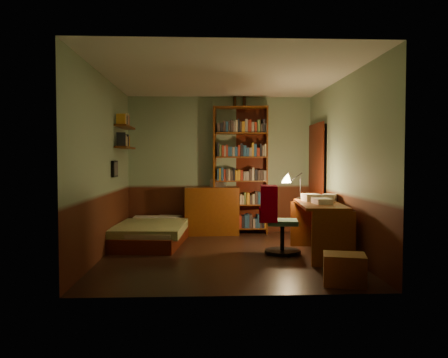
{
  "coord_description": "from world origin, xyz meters",
  "views": [
    {
      "loc": [
        -0.29,
        -6.38,
        1.37
      ],
      "look_at": [
        0.0,
        0.25,
        1.1
      ],
      "focal_mm": 35.0,
      "sensor_mm": 36.0,
      "label": 1
    }
  ],
  "objects_px": {
    "bed": "(152,225)",
    "office_chair": "(282,222)",
    "desk": "(319,229)",
    "bookshelf": "(241,170)",
    "cardboard_box_b": "(341,262)",
    "dresser": "(212,211)",
    "mini_stereo": "(218,183)",
    "cardboard_box_a": "(344,269)",
    "desk_lamp": "(300,179)"
  },
  "relations": [
    {
      "from": "bookshelf",
      "to": "cardboard_box_b",
      "type": "distance_m",
      "value": 3.23
    },
    {
      "from": "desk",
      "to": "office_chair",
      "type": "xyz_separation_m",
      "value": [
        -0.52,
        0.15,
        0.08
      ]
    },
    {
      "from": "mini_stereo",
      "to": "office_chair",
      "type": "xyz_separation_m",
      "value": [
        0.89,
        -1.9,
        -0.49
      ]
    },
    {
      "from": "desk",
      "to": "office_chair",
      "type": "bearing_deg",
      "value": 169.22
    },
    {
      "from": "desk",
      "to": "cardboard_box_b",
      "type": "bearing_deg",
      "value": -81.63
    },
    {
      "from": "desk_lamp",
      "to": "cardboard_box_b",
      "type": "bearing_deg",
      "value": -87.52
    },
    {
      "from": "desk_lamp",
      "to": "office_chair",
      "type": "distance_m",
      "value": 0.93
    },
    {
      "from": "bed",
      "to": "office_chair",
      "type": "height_order",
      "value": "office_chair"
    },
    {
      "from": "desk_lamp",
      "to": "mini_stereo",
      "type": "bearing_deg",
      "value": 130.18
    },
    {
      "from": "mini_stereo",
      "to": "bookshelf",
      "type": "height_order",
      "value": "bookshelf"
    },
    {
      "from": "desk_lamp",
      "to": "cardboard_box_b",
      "type": "height_order",
      "value": "desk_lamp"
    },
    {
      "from": "office_chair",
      "to": "bed",
      "type": "bearing_deg",
      "value": 161.64
    },
    {
      "from": "bed",
      "to": "cardboard_box_a",
      "type": "relative_size",
      "value": 4.29
    },
    {
      "from": "dresser",
      "to": "desk_lamp",
      "type": "distance_m",
      "value": 1.96
    },
    {
      "from": "desk",
      "to": "cardboard_box_a",
      "type": "bearing_deg",
      "value": -89.13
    },
    {
      "from": "cardboard_box_a",
      "to": "cardboard_box_b",
      "type": "relative_size",
      "value": 1.52
    },
    {
      "from": "bed",
      "to": "bookshelf",
      "type": "height_order",
      "value": "bookshelf"
    },
    {
      "from": "bed",
      "to": "cardboard_box_a",
      "type": "xyz_separation_m",
      "value": [
        2.45,
        -2.61,
        -0.12
      ]
    },
    {
      "from": "bookshelf",
      "to": "dresser",
      "type": "bearing_deg",
      "value": -164.04
    },
    {
      "from": "bookshelf",
      "to": "cardboard_box_a",
      "type": "distance_m",
      "value": 3.74
    },
    {
      "from": "bed",
      "to": "cardboard_box_b",
      "type": "bearing_deg",
      "value": -30.63
    },
    {
      "from": "bookshelf",
      "to": "desk_lamp",
      "type": "xyz_separation_m",
      "value": [
        0.85,
        -1.29,
        -0.11
      ]
    },
    {
      "from": "bookshelf",
      "to": "desk_lamp",
      "type": "height_order",
      "value": "bookshelf"
    },
    {
      "from": "cardboard_box_a",
      "to": "dresser",
      "type": "bearing_deg",
      "value": 112.64
    },
    {
      "from": "dresser",
      "to": "bed",
      "type": "bearing_deg",
      "value": -143.02
    },
    {
      "from": "dresser",
      "to": "mini_stereo",
      "type": "distance_m",
      "value": 0.55
    },
    {
      "from": "desk",
      "to": "bookshelf",
      "type": "bearing_deg",
      "value": 121.15
    },
    {
      "from": "bed",
      "to": "office_chair",
      "type": "relative_size",
      "value": 2.09
    },
    {
      "from": "desk_lamp",
      "to": "cardboard_box_b",
      "type": "distance_m",
      "value": 1.87
    },
    {
      "from": "dresser",
      "to": "cardboard_box_a",
      "type": "xyz_separation_m",
      "value": [
        1.42,
        -3.41,
        -0.27
      ]
    },
    {
      "from": "desk",
      "to": "bed",
      "type": "bearing_deg",
      "value": 161.59
    },
    {
      "from": "mini_stereo",
      "to": "office_chair",
      "type": "bearing_deg",
      "value": -49.08
    },
    {
      "from": "office_chair",
      "to": "cardboard_box_b",
      "type": "bearing_deg",
      "value": -53.8
    },
    {
      "from": "cardboard_box_a",
      "to": "office_chair",
      "type": "bearing_deg",
      "value": 103.87
    },
    {
      "from": "mini_stereo",
      "to": "cardboard_box_a",
      "type": "distance_m",
      "value": 3.84
    },
    {
      "from": "dresser",
      "to": "desk",
      "type": "xyz_separation_m",
      "value": [
        1.53,
        -1.92,
        -0.06
      ]
    },
    {
      "from": "desk_lamp",
      "to": "desk",
      "type": "bearing_deg",
      "value": -83.88
    },
    {
      "from": "mini_stereo",
      "to": "cardboard_box_a",
      "type": "relative_size",
      "value": 0.6
    },
    {
      "from": "bed",
      "to": "desk",
      "type": "xyz_separation_m",
      "value": [
        2.56,
        -1.12,
        0.09
      ]
    },
    {
      "from": "mini_stereo",
      "to": "desk_lamp",
      "type": "xyz_separation_m",
      "value": [
        1.28,
        -1.33,
        0.13
      ]
    },
    {
      "from": "mini_stereo",
      "to": "cardboard_box_b",
      "type": "bearing_deg",
      "value": -47.64
    },
    {
      "from": "cardboard_box_b",
      "to": "desk",
      "type": "bearing_deg",
      "value": 93.16
    },
    {
      "from": "bookshelf",
      "to": "cardboard_box_a",
      "type": "height_order",
      "value": "bookshelf"
    },
    {
      "from": "mini_stereo",
      "to": "bookshelf",
      "type": "relative_size",
      "value": 0.11
    },
    {
      "from": "dresser",
      "to": "desk",
      "type": "height_order",
      "value": "dresser"
    },
    {
      "from": "desk_lamp",
      "to": "cardboard_box_a",
      "type": "height_order",
      "value": "desk_lamp"
    },
    {
      "from": "bookshelf",
      "to": "desk",
      "type": "distance_m",
      "value": 2.37
    },
    {
      "from": "dresser",
      "to": "cardboard_box_b",
      "type": "bearing_deg",
      "value": -61.39
    },
    {
      "from": "dresser",
      "to": "office_chair",
      "type": "height_order",
      "value": "office_chair"
    },
    {
      "from": "bookshelf",
      "to": "office_chair",
      "type": "height_order",
      "value": "bookshelf"
    }
  ]
}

